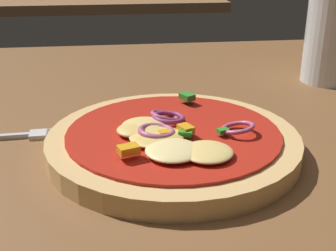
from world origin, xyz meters
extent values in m
cube|color=brown|center=(0.00, 0.00, 0.02)|extent=(1.36, 0.99, 0.03)
cylinder|color=tan|center=(0.06, -0.01, 0.04)|extent=(0.25, 0.25, 0.02)
cylinder|color=red|center=(0.06, -0.01, 0.05)|extent=(0.21, 0.21, 0.00)
ellipsoid|color=#E5BC60|center=(0.02, -0.01, 0.06)|extent=(0.04, 0.04, 0.01)
ellipsoid|color=#EFCC72|center=(0.03, 0.00, 0.06)|extent=(0.04, 0.04, 0.01)
ellipsoid|color=#EFCC72|center=(0.08, -0.06, 0.06)|extent=(0.05, 0.05, 0.01)
ellipsoid|color=#E5BC60|center=(0.04, -0.03, 0.06)|extent=(0.05, 0.05, 0.01)
ellipsoid|color=#F4DB8E|center=(0.05, -0.06, 0.06)|extent=(0.05, 0.05, 0.01)
torus|color=#93386B|center=(0.05, 0.01, 0.06)|extent=(0.05, 0.05, 0.01)
torus|color=#B25984|center=(0.05, 0.02, 0.06)|extent=(0.04, 0.04, 0.01)
torus|color=#B25984|center=(0.04, -0.02, 0.06)|extent=(0.05, 0.05, 0.01)
torus|color=#B25984|center=(0.12, -0.02, 0.06)|extent=(0.05, 0.05, 0.01)
cube|color=orange|center=(0.01, -0.06, 0.06)|extent=(0.02, 0.02, 0.01)
cube|color=orange|center=(0.05, -0.02, 0.06)|extent=(0.01, 0.01, 0.00)
cube|color=#2D8C28|center=(0.08, 0.07, 0.06)|extent=(0.02, 0.02, 0.01)
cube|color=#2D8C28|center=(0.10, -0.02, 0.06)|extent=(0.01, 0.01, 0.00)
cube|color=orange|center=(0.07, -0.02, 0.06)|extent=(0.02, 0.02, 0.01)
cube|color=#2D8C28|center=(0.06, -0.03, 0.06)|extent=(0.01, 0.01, 0.01)
cube|color=silver|center=(-0.08, 0.05, 0.04)|extent=(0.02, 0.02, 0.01)
cube|color=silver|center=(-0.05, 0.04, 0.04)|extent=(0.04, 0.00, 0.00)
cube|color=silver|center=(-0.05, 0.05, 0.04)|extent=(0.04, 0.00, 0.00)
cube|color=silver|center=(-0.05, 0.05, 0.04)|extent=(0.04, 0.00, 0.00)
cube|color=silver|center=(-0.05, 0.06, 0.04)|extent=(0.04, 0.00, 0.00)
cylinder|color=silver|center=(0.32, 0.20, 0.10)|extent=(0.08, 0.08, 0.14)
cylinder|color=#C67214|center=(0.32, 0.20, 0.07)|extent=(0.07, 0.07, 0.07)
camera|label=1|loc=(0.00, -0.41, 0.23)|focal=47.80mm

